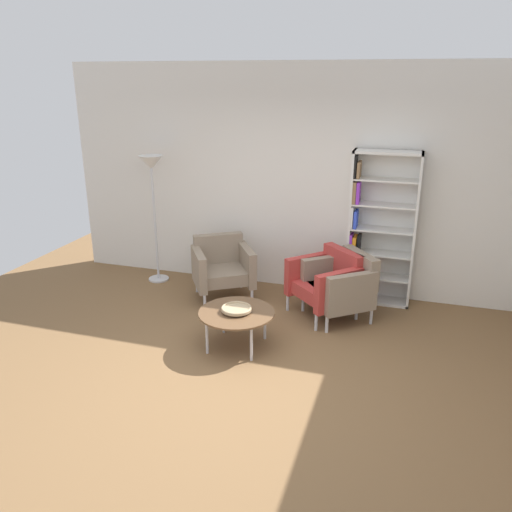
{
  "coord_description": "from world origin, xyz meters",
  "views": [
    {
      "loc": [
        1.42,
        -4.01,
        2.74
      ],
      "look_at": [
        -0.09,
        0.84,
        0.95
      ],
      "focal_mm": 36.28,
      "sensor_mm": 36.0,
      "label": 1
    }
  ],
  "objects_px": {
    "armchair_near_window": "(327,282)",
    "floor_lamp_torchiere": "(152,178)",
    "coffee_table_low": "(237,314)",
    "armchair_corner_red": "(342,284)",
    "armchair_spare_guest": "(222,266)",
    "decorative_bowl": "(236,309)",
    "bookshelf_tall": "(377,231)"
  },
  "relations": [
    {
      "from": "decorative_bowl",
      "to": "armchair_corner_red",
      "type": "distance_m",
      "value": 1.41
    },
    {
      "from": "floor_lamp_torchiere",
      "to": "bookshelf_tall",
      "type": "bearing_deg",
      "value": 3.9
    },
    {
      "from": "armchair_near_window",
      "to": "armchair_corner_red",
      "type": "xyz_separation_m",
      "value": [
        0.19,
        -0.02,
        0.0
      ]
    },
    {
      "from": "armchair_near_window",
      "to": "floor_lamp_torchiere",
      "type": "relative_size",
      "value": 0.55
    },
    {
      "from": "bookshelf_tall",
      "to": "coffee_table_low",
      "type": "height_order",
      "value": "bookshelf_tall"
    },
    {
      "from": "armchair_near_window",
      "to": "armchair_corner_red",
      "type": "bearing_deg",
      "value": 37.3
    },
    {
      "from": "coffee_table_low",
      "to": "decorative_bowl",
      "type": "relative_size",
      "value": 2.5
    },
    {
      "from": "armchair_near_window",
      "to": "armchair_spare_guest",
      "type": "height_order",
      "value": "same"
    },
    {
      "from": "coffee_table_low",
      "to": "armchair_near_window",
      "type": "relative_size",
      "value": 0.84
    },
    {
      "from": "floor_lamp_torchiere",
      "to": "armchair_spare_guest",
      "type": "bearing_deg",
      "value": -14.12
    },
    {
      "from": "decorative_bowl",
      "to": "floor_lamp_torchiere",
      "type": "distance_m",
      "value": 2.44
    },
    {
      "from": "floor_lamp_torchiere",
      "to": "armchair_near_window",
      "type": "bearing_deg",
      "value": -9.08
    },
    {
      "from": "coffee_table_low",
      "to": "armchair_corner_red",
      "type": "bearing_deg",
      "value": 47.58
    },
    {
      "from": "armchair_spare_guest",
      "to": "armchair_corner_red",
      "type": "xyz_separation_m",
      "value": [
        1.56,
        -0.14,
        0.0
      ]
    },
    {
      "from": "bookshelf_tall",
      "to": "armchair_spare_guest",
      "type": "distance_m",
      "value": 1.99
    },
    {
      "from": "armchair_near_window",
      "to": "coffee_table_low",
      "type": "bearing_deg",
      "value": -82.06
    },
    {
      "from": "armchair_corner_red",
      "to": "armchair_spare_guest",
      "type": "bearing_deg",
      "value": -133.84
    },
    {
      "from": "bookshelf_tall",
      "to": "armchair_near_window",
      "type": "distance_m",
      "value": 0.92
    },
    {
      "from": "decorative_bowl",
      "to": "armchair_spare_guest",
      "type": "height_order",
      "value": "armchair_spare_guest"
    },
    {
      "from": "coffee_table_low",
      "to": "armchair_near_window",
      "type": "distance_m",
      "value": 1.31
    },
    {
      "from": "armchair_corner_red",
      "to": "floor_lamp_torchiere",
      "type": "distance_m",
      "value": 2.86
    },
    {
      "from": "coffee_table_low",
      "to": "armchair_corner_red",
      "type": "xyz_separation_m",
      "value": [
        0.95,
        1.04,
        0.04
      ]
    },
    {
      "from": "floor_lamp_torchiere",
      "to": "coffee_table_low",
      "type": "bearing_deg",
      "value": -40.86
    },
    {
      "from": "armchair_near_window",
      "to": "bookshelf_tall",
      "type": "bearing_deg",
      "value": 94.06
    },
    {
      "from": "armchair_near_window",
      "to": "armchair_spare_guest",
      "type": "distance_m",
      "value": 1.38
    },
    {
      "from": "bookshelf_tall",
      "to": "coffee_table_low",
      "type": "xyz_separation_m",
      "value": [
        -1.25,
        -1.65,
        -0.55
      ]
    },
    {
      "from": "armchair_corner_red",
      "to": "coffee_table_low",
      "type": "bearing_deg",
      "value": -81.05
    },
    {
      "from": "bookshelf_tall",
      "to": "decorative_bowl",
      "type": "distance_m",
      "value": 2.13
    },
    {
      "from": "coffee_table_low",
      "to": "armchair_corner_red",
      "type": "height_order",
      "value": "armchair_corner_red"
    },
    {
      "from": "decorative_bowl",
      "to": "armchair_near_window",
      "type": "distance_m",
      "value": 1.31
    },
    {
      "from": "armchair_near_window",
      "to": "floor_lamp_torchiere",
      "type": "bearing_deg",
      "value": -145.36
    },
    {
      "from": "bookshelf_tall",
      "to": "armchair_corner_red",
      "type": "height_order",
      "value": "bookshelf_tall"
    }
  ]
}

